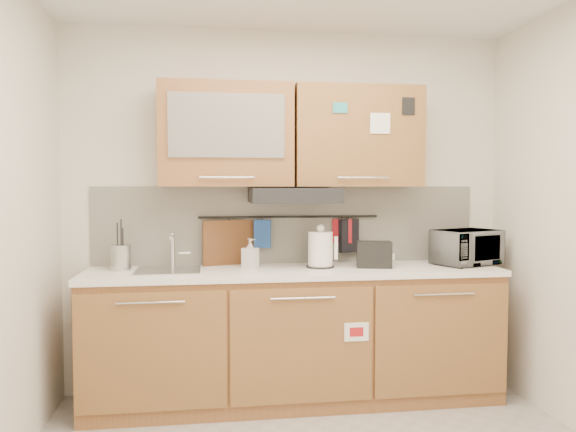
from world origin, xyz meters
name	(u,v)px	position (x,y,z in m)	size (l,w,h in m)	color
wall_back	(288,211)	(0.00, 1.50, 1.30)	(3.20, 3.20, 0.00)	silver
base_cabinet	(295,343)	(0.00, 1.19, 0.41)	(2.80, 0.64, 0.88)	#9A6636
countertop	(295,271)	(0.00, 1.19, 0.90)	(2.82, 0.62, 0.04)	white
backsplash	(289,225)	(0.00, 1.49, 1.20)	(2.80, 0.02, 0.56)	silver
upper_cabinets	(291,136)	(0.00, 1.32, 1.83)	(1.82, 0.37, 0.70)	#9A6636
range_hood	(294,195)	(0.00, 1.25, 1.42)	(0.60, 0.46, 0.10)	black
sink	(169,270)	(-0.85, 1.21, 0.92)	(0.42, 0.40, 0.26)	silver
utensil_rail	(289,217)	(0.00, 1.45, 1.26)	(0.02, 0.02, 1.30)	black
utensil_crock	(121,257)	(-1.17, 1.28, 1.01)	(0.15, 0.15, 0.34)	#AFAEB3
kettle	(321,250)	(0.18, 1.22, 1.04)	(0.22, 0.19, 0.30)	white
toaster	(374,254)	(0.55, 1.17, 1.01)	(0.26, 0.19, 0.18)	black
microwave	(466,247)	(1.25, 1.21, 1.04)	(0.45, 0.30, 0.25)	#999999
soap_bottle	(250,253)	(-0.30, 1.29, 1.02)	(0.09, 0.09, 0.20)	#999999
cutting_board	(229,253)	(-0.44, 1.44, 1.00)	(0.38, 0.03, 0.48)	brown
oven_mitt	(262,234)	(-0.20, 1.44, 1.14)	(0.12, 0.03, 0.20)	#21499A
dark_pouch	(349,236)	(0.44, 1.44, 1.12)	(0.16, 0.04, 0.24)	black
pot_holder	(342,231)	(0.39, 1.44, 1.15)	(0.14, 0.02, 0.18)	red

